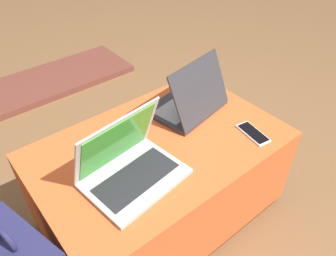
# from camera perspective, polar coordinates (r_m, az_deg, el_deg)

# --- Properties ---
(ground_plane) EXTENTS (14.00, 14.00, 0.00)m
(ground_plane) POSITION_cam_1_polar(r_m,az_deg,el_deg) (1.68, -1.18, -14.51)
(ground_plane) COLOR brown
(ottoman) EXTENTS (1.02, 0.66, 0.46)m
(ottoman) POSITION_cam_1_polar(r_m,az_deg,el_deg) (1.50, -1.30, -9.24)
(ottoman) COLOR maroon
(ottoman) RESTS_ON ground_plane
(laptop_near) EXTENTS (0.37, 0.30, 0.26)m
(laptop_near) POSITION_cam_1_polar(r_m,az_deg,el_deg) (1.18, -6.81, -6.50)
(laptop_near) COLOR #B7B7BC
(laptop_near) RESTS_ON ottoman
(laptop_far) EXTENTS (0.36, 0.31, 0.25)m
(laptop_far) POSITION_cam_1_polar(r_m,az_deg,el_deg) (1.48, 3.87, 4.71)
(laptop_far) COLOR #333338
(laptop_far) RESTS_ON ottoman
(cell_phone) EXTENTS (0.09, 0.16, 0.01)m
(cell_phone) POSITION_cam_1_polar(r_m,az_deg,el_deg) (1.42, 14.59, -0.90)
(cell_phone) COLOR white
(cell_phone) RESTS_ON ottoman
(fireplace_hearth) EXTENTS (1.40, 0.50, 0.04)m
(fireplace_hearth) POSITION_cam_1_polar(r_m,az_deg,el_deg) (2.72, -21.36, 7.11)
(fireplace_hearth) COLOR brown
(fireplace_hearth) RESTS_ON ground_plane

